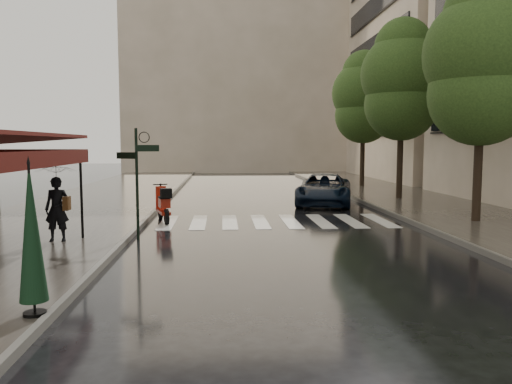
{
  "coord_description": "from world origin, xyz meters",
  "views": [
    {
      "loc": [
        1.15,
        -10.94,
        2.66
      ],
      "look_at": [
        2.04,
        2.15,
        1.4
      ],
      "focal_mm": 35.0,
      "sensor_mm": 36.0,
      "label": 1
    }
  ],
  "objects": [
    {
      "name": "parasol_front",
      "position": [
        -1.65,
        -3.51,
        1.36
      ],
      "size": [
        0.41,
        0.41,
        2.31
      ],
      "color": "black",
      "rests_on": "sidewalk_near"
    },
    {
      "name": "sidewalk_near",
      "position": [
        -4.5,
        12.0,
        0.06
      ],
      "size": [
        6.0,
        60.0,
        0.12
      ],
      "primitive_type": "cube",
      "color": "#38332D",
      "rests_on": "ground"
    },
    {
      "name": "ground",
      "position": [
        0.0,
        0.0,
        0.0
      ],
      "size": [
        120.0,
        120.0,
        0.0
      ],
      "primitive_type": "plane",
      "color": "black",
      "rests_on": "ground"
    },
    {
      "name": "curb_far",
      "position": [
        7.45,
        12.0,
        0.07
      ],
      "size": [
        0.12,
        60.0,
        0.16
      ],
      "primitive_type": "cube",
      "color": "#595651",
      "rests_on": "ground"
    },
    {
      "name": "signpost",
      "position": [
        -1.19,
        3.0,
        1.83
      ],
      "size": [
        1.17,
        0.29,
        3.1
      ],
      "color": "black",
      "rests_on": "ground"
    },
    {
      "name": "crosswalk",
      "position": [
        2.98,
        6.0,
        0.01
      ],
      "size": [
        7.85,
        3.2,
        0.01
      ],
      "color": "silver",
      "rests_on": "ground"
    },
    {
      "name": "curb_near",
      "position": [
        -1.45,
        12.0,
        0.07
      ],
      "size": [
        0.12,
        60.0,
        0.16
      ],
      "primitive_type": "cube",
      "color": "#595651",
      "rests_on": "ground"
    },
    {
      "name": "scooter",
      "position": [
        -0.86,
        6.17,
        0.58
      ],
      "size": [
        0.81,
        1.87,
        1.26
      ],
      "rotation": [
        0.0,
        0.0,
        0.27
      ],
      "color": "black",
      "rests_on": "ground"
    },
    {
      "name": "pedestrian_with_umbrella",
      "position": [
        -3.16,
        2.32,
        1.76
      ],
      "size": [
        1.01,
        1.03,
        2.47
      ],
      "rotation": [
        0.0,
        0.0,
        0.01
      ],
      "color": "black",
      "rests_on": "sidewalk_near"
    },
    {
      "name": "tree_mid",
      "position": [
        9.5,
        12.0,
        5.59
      ],
      "size": [
        3.8,
        3.8,
        8.34
      ],
      "color": "black",
      "rests_on": "sidewalk_far"
    },
    {
      "name": "tree_far",
      "position": [
        9.7,
        19.0,
        5.46
      ],
      "size": [
        3.8,
        3.8,
        8.16
      ],
      "color": "black",
      "rests_on": "sidewalk_far"
    },
    {
      "name": "parked_car",
      "position": [
        5.63,
        10.62,
        0.68
      ],
      "size": [
        3.41,
        5.32,
        1.37
      ],
      "primitive_type": "imported",
      "rotation": [
        0.0,
        0.0,
        -0.25
      ],
      "color": "black",
      "rests_on": "ground"
    },
    {
      "name": "backdrop_building",
      "position": [
        3.0,
        38.0,
        10.0
      ],
      "size": [
        22.0,
        6.0,
        20.0
      ],
      "primitive_type": "cube",
      "color": "tan",
      "rests_on": "ground"
    },
    {
      "name": "haussmann_far",
      "position": [
        16.5,
        26.0,
        9.25
      ],
      "size": [
        8.0,
        16.0,
        18.5
      ],
      "primitive_type": "cube",
      "color": "tan",
      "rests_on": "ground"
    },
    {
      "name": "tree_near",
      "position": [
        9.6,
        5.0,
        5.32
      ],
      "size": [
        3.8,
        3.8,
        7.99
      ],
      "color": "black",
      "rests_on": "sidewalk_far"
    },
    {
      "name": "sidewalk_far",
      "position": [
        10.25,
        12.0,
        0.06
      ],
      "size": [
        5.5,
        60.0,
        0.12
      ],
      "primitive_type": "cube",
      "color": "#38332D",
      "rests_on": "ground"
    }
  ]
}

